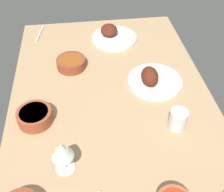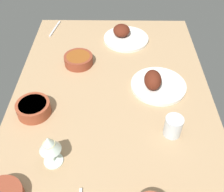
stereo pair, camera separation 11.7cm
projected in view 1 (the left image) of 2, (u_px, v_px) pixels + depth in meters
The scene contains 8 objects.
dining_table at pixel (112, 102), 119.96cm from camera, with size 140.00×90.00×4.00cm, color tan.
plate_far_side at pixel (112, 35), 151.96cm from camera, with size 25.41×25.41×7.81cm.
plate_near_viewer at pixel (153, 79), 124.20cm from camera, with size 25.56×25.56×9.34cm.
bowl_soup at pixel (71, 63), 133.03cm from camera, with size 14.41×14.41×4.82cm.
bowl_cream at pixel (35, 116), 107.55cm from camera, with size 14.06×14.06×5.49cm.
wine_glass at pixel (62, 152), 87.35cm from camera, with size 7.60×7.60×14.00cm.
water_tumbler at pixel (178, 119), 104.63cm from camera, with size 6.97×6.97×8.53cm, color silver.
fork_loose at pixel (40, 33), 156.65cm from camera, with size 17.66×0.90×0.80cm, color silver.
Camera 1 is at (-82.64, 10.60, 88.35)cm, focal length 42.81 mm.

